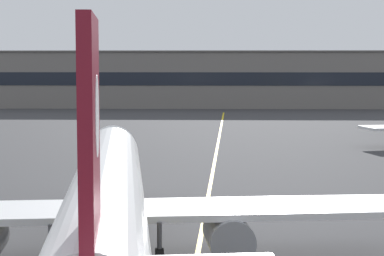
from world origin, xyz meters
The scene contains 4 objects.
taxiway_centreline centered at (0.00, 30.00, 0.00)m, with size 0.30×180.00×0.01m, color yellow.
airliner_foreground centered at (-4.99, 10.86, 3.37)m, with size 32.34×41.49×11.65m.
safety_cone_by_nose_gear centered at (-4.86, 27.33, 0.26)m, with size 0.44×0.44×0.55m.
terminal_building centered at (-7.55, 136.62, 6.22)m, with size 114.39×12.40×12.42m.
Camera 1 is at (0.47, -25.51, 10.39)m, focal length 68.78 mm.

